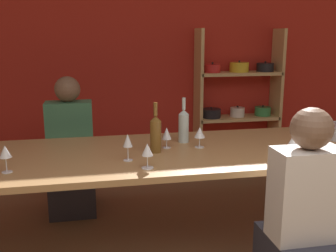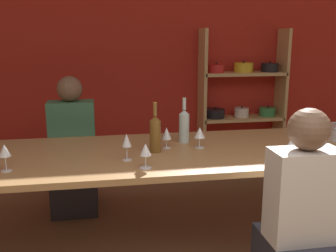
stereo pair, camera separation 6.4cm
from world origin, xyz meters
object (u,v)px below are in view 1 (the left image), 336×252
(person_far_a, at_px, (72,162))
(person_near_b, at_px, (302,242))
(wine_bottle_dark, at_px, (184,125))
(shelf_unit, at_px, (238,109))
(wine_glass_red_d, at_px, (200,133))
(cell_phone, at_px, (326,147))
(wine_glass_white_b, at_px, (5,153))
(wine_glass_red_c, at_px, (128,142))
(wine_glass_red_b, at_px, (167,134))
(wine_bottle_green, at_px, (156,133))
(dining_table, at_px, (171,160))
(wine_glass_red_a, at_px, (294,142))
(wine_glass_empty_b, at_px, (306,130))
(wine_glass_empty_a, at_px, (147,151))

(person_far_a, height_order, person_near_b, person_far_a)
(person_far_a, bearing_deg, wine_bottle_dark, 143.12)
(shelf_unit, distance_m, wine_glass_red_d, 2.06)
(cell_phone, xyz_separation_m, person_far_a, (-1.79, 0.98, -0.31))
(wine_glass_white_b, bearing_deg, person_near_b, -19.51)
(wine_glass_white_b, height_order, wine_glass_red_c, wine_glass_red_c)
(wine_glass_red_b, bearing_deg, wine_bottle_green, -136.86)
(wine_glass_red_d, distance_m, cell_phone, 0.89)
(wine_glass_red_c, xyz_separation_m, person_near_b, (0.86, -0.64, -0.43))
(wine_bottle_green, distance_m, wine_glass_red_c, 0.25)
(wine_glass_red_b, height_order, person_far_a, person_far_a)
(wine_bottle_green, height_order, wine_bottle_dark, wine_bottle_green)
(dining_table, distance_m, wine_glass_red_a, 0.82)
(wine_glass_red_a, xyz_separation_m, wine_glass_red_c, (-1.01, 0.22, -0.00))
(person_near_b, bearing_deg, wine_bottle_green, 129.89)
(wine_bottle_green, xyz_separation_m, person_far_a, (-0.61, 0.85, -0.44))
(wine_glass_red_a, height_order, person_far_a, person_far_a)
(dining_table, height_order, wine_glass_empty_b, wine_glass_empty_b)
(wine_glass_empty_a, bearing_deg, wine_glass_red_d, 41.21)
(wine_glass_empty_a, bearing_deg, wine_glass_white_b, 174.04)
(shelf_unit, bearing_deg, wine_glass_red_b, -124.35)
(wine_glass_white_b, bearing_deg, shelf_unit, 43.40)
(wine_bottle_dark, relative_size, person_far_a, 0.28)
(wine_glass_red_b, distance_m, wine_glass_red_d, 0.23)
(wine_glass_red_d, bearing_deg, wine_glass_empty_a, -138.79)
(shelf_unit, bearing_deg, wine_glass_empty_a, -122.87)
(dining_table, bearing_deg, cell_phone, -7.77)
(person_near_b, bearing_deg, wine_glass_red_a, 70.82)
(wine_glass_red_d, bearing_deg, shelf_unit, 61.45)
(wine_bottle_green, bearing_deg, wine_glass_white_b, -165.60)
(person_far_a, bearing_deg, wine_glass_red_b, 132.30)
(shelf_unit, height_order, wine_glass_red_c, shelf_unit)
(dining_table, bearing_deg, wine_glass_red_c, -152.38)
(wine_glass_red_a, relative_size, wine_glass_red_d, 1.21)
(cell_phone, xyz_separation_m, person_near_b, (-0.53, -0.66, -0.31))
(person_far_a, distance_m, person_near_b, 2.07)
(shelf_unit, xyz_separation_m, cell_phone, (-0.11, -1.99, 0.10))
(wine_bottle_dark, bearing_deg, person_near_b, -67.53)
(cell_phone, bearing_deg, wine_glass_red_c, -179.43)
(wine_bottle_green, bearing_deg, wine_glass_empty_b, -3.44)
(wine_bottle_green, relative_size, wine_bottle_dark, 1.02)
(wine_bottle_green, distance_m, person_near_b, 1.12)
(wine_glass_red_b, bearing_deg, person_near_b, -57.03)
(dining_table, height_order, person_far_a, person_far_a)
(wine_glass_red_c, xyz_separation_m, person_far_a, (-0.40, 1.00, -0.43))
(wine_bottle_green, bearing_deg, person_far_a, 125.40)
(shelf_unit, height_order, cell_phone, shelf_unit)
(wine_glass_empty_a, xyz_separation_m, wine_glass_red_a, (0.91, -0.05, 0.02))
(shelf_unit, relative_size, wine_glass_red_d, 10.92)
(shelf_unit, height_order, wine_glass_empty_a, shelf_unit)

